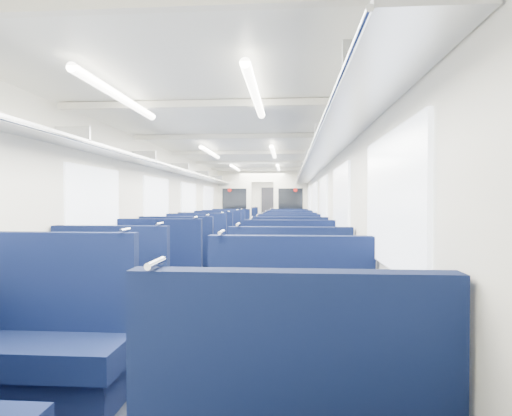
{
  "coord_description": "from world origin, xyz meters",
  "views": [
    {
      "loc": [
        0.82,
        -9.91,
        1.42
      ],
      "look_at": [
        -0.08,
        1.87,
        1.22
      ],
      "focal_mm": 30.03,
      "sensor_mm": 36.0,
      "label": 1
    }
  ],
  "objects_px": {
    "seat_18": "(230,238)",
    "seat_8": "(179,270)",
    "seat_9": "(289,272)",
    "seat_15": "(289,247)",
    "seat_4": "(118,309)",
    "seat_12": "(207,252)",
    "seat_19": "(289,238)",
    "seat_20": "(239,232)",
    "seat_17": "(289,242)",
    "seat_14": "(216,246)",
    "seat_16": "(224,241)",
    "end_door": "(270,210)",
    "seat_11": "(289,262)",
    "seat_7": "(290,290)",
    "seat_10": "(195,260)",
    "seat_5": "(290,314)",
    "bulkhead": "(262,207)",
    "seat_2": "(53,349)",
    "seat_23": "(289,230)",
    "seat_22": "(242,230)",
    "seat_3": "(291,366)",
    "seat_13": "(289,252)",
    "seat_21": "(289,233)",
    "seat_6": "(156,284)"
  },
  "relations": [
    {
      "from": "bulkhead",
      "to": "seat_2",
      "type": "xyz_separation_m",
      "value": [
        -0.83,
        -10.47,
        -0.86
      ]
    },
    {
      "from": "seat_19",
      "to": "seat_20",
      "type": "relative_size",
      "value": 1.0
    },
    {
      "from": "seat_2",
      "to": "seat_13",
      "type": "height_order",
      "value": "same"
    },
    {
      "from": "bulkhead",
      "to": "seat_8",
      "type": "xyz_separation_m",
      "value": [
        -0.83,
        -7.02,
        -0.86
      ]
    },
    {
      "from": "seat_19",
      "to": "seat_9",
      "type": "bearing_deg",
      "value": -90.0
    },
    {
      "from": "seat_4",
      "to": "seat_18",
      "type": "relative_size",
      "value": 1.0
    },
    {
      "from": "seat_5",
      "to": "seat_11",
      "type": "xyz_separation_m",
      "value": [
        0.0,
        3.36,
        0.0
      ]
    },
    {
      "from": "seat_3",
      "to": "seat_11",
      "type": "bearing_deg",
      "value": 90.0
    },
    {
      "from": "bulkhead",
      "to": "seat_8",
      "type": "distance_m",
      "value": 7.12
    },
    {
      "from": "seat_20",
      "to": "seat_21",
      "type": "distance_m",
      "value": 1.66
    },
    {
      "from": "seat_8",
      "to": "seat_21",
      "type": "height_order",
      "value": "same"
    },
    {
      "from": "seat_2",
      "to": "seat_4",
      "type": "bearing_deg",
      "value": 90.0
    },
    {
      "from": "seat_2",
      "to": "seat_3",
      "type": "relative_size",
      "value": 1.0
    },
    {
      "from": "seat_9",
      "to": "seat_18",
      "type": "bearing_deg",
      "value": 106.31
    },
    {
      "from": "seat_5",
      "to": "seat_13",
      "type": "relative_size",
      "value": 1.0
    },
    {
      "from": "seat_5",
      "to": "seat_19",
      "type": "xyz_separation_m",
      "value": [
        0.0,
        8.01,
        0.0
      ]
    },
    {
      "from": "seat_4",
      "to": "seat_20",
      "type": "relative_size",
      "value": 1.0
    },
    {
      "from": "seat_2",
      "to": "seat_12",
      "type": "bearing_deg",
      "value": 90.0
    },
    {
      "from": "seat_9",
      "to": "seat_15",
      "type": "relative_size",
      "value": 1.0
    },
    {
      "from": "seat_7",
      "to": "seat_6",
      "type": "bearing_deg",
      "value": 172.92
    },
    {
      "from": "end_door",
      "to": "seat_11",
      "type": "bearing_deg",
      "value": -85.89
    },
    {
      "from": "seat_12",
      "to": "seat_14",
      "type": "xyz_separation_m",
      "value": [
        0.0,
        1.12,
        0.0
      ]
    },
    {
      "from": "seat_8",
      "to": "seat_16",
      "type": "height_order",
      "value": "same"
    },
    {
      "from": "seat_8",
      "to": "seat_13",
      "type": "bearing_deg",
      "value": 54.12
    },
    {
      "from": "seat_4",
      "to": "seat_10",
      "type": "relative_size",
      "value": 1.0
    },
    {
      "from": "seat_11",
      "to": "seat_2",
      "type": "bearing_deg",
      "value": -110.49
    },
    {
      "from": "seat_11",
      "to": "seat_15",
      "type": "bearing_deg",
      "value": 90.0
    },
    {
      "from": "seat_11",
      "to": "seat_12",
      "type": "bearing_deg",
      "value": 143.64
    },
    {
      "from": "end_door",
      "to": "seat_16",
      "type": "xyz_separation_m",
      "value": [
        -0.83,
        -7.96,
        -0.62
      ]
    },
    {
      "from": "seat_10",
      "to": "seat_18",
      "type": "relative_size",
      "value": 1.0
    },
    {
      "from": "seat_17",
      "to": "seat_14",
      "type": "bearing_deg",
      "value": -147.38
    },
    {
      "from": "seat_7",
      "to": "seat_9",
      "type": "distance_m",
      "value": 1.28
    },
    {
      "from": "seat_9",
      "to": "seat_5",
      "type": "bearing_deg",
      "value": -90.0
    },
    {
      "from": "seat_13",
      "to": "seat_16",
      "type": "xyz_separation_m",
      "value": [
        -1.66,
        2.27,
        0.0
      ]
    },
    {
      "from": "seat_7",
      "to": "seat_17",
      "type": "bearing_deg",
      "value": 90.0
    },
    {
      "from": "seat_9",
      "to": "seat_15",
      "type": "xyz_separation_m",
      "value": [
        0.0,
        3.4,
        0.0
      ]
    },
    {
      "from": "end_door",
      "to": "seat_22",
      "type": "distance_m",
      "value": 3.88
    },
    {
      "from": "seat_3",
      "to": "seat_20",
      "type": "xyz_separation_m",
      "value": [
        -1.66,
        11.44,
        0.0
      ]
    },
    {
      "from": "seat_14",
      "to": "bulkhead",
      "type": "bearing_deg",
      "value": 77.32
    },
    {
      "from": "seat_18",
      "to": "seat_8",
      "type": "bearing_deg",
      "value": -90.0
    },
    {
      "from": "end_door",
      "to": "seat_15",
      "type": "distance_m",
      "value": 9.23
    },
    {
      "from": "seat_8",
      "to": "seat_17",
      "type": "distance_m",
      "value": 4.69
    },
    {
      "from": "seat_4",
      "to": "seat_12",
      "type": "xyz_separation_m",
      "value": [
        0.0,
        4.53,
        0.0
      ]
    },
    {
      "from": "seat_21",
      "to": "seat_23",
      "type": "relative_size",
      "value": 1.0
    },
    {
      "from": "seat_7",
      "to": "seat_8",
      "type": "xyz_separation_m",
      "value": [
        -1.66,
        1.33,
        0.0
      ]
    },
    {
      "from": "seat_19",
      "to": "seat_20",
      "type": "xyz_separation_m",
      "value": [
        -1.66,
        2.17,
        0.0
      ]
    },
    {
      "from": "seat_20",
      "to": "seat_23",
      "type": "height_order",
      "value": "same"
    },
    {
      "from": "seat_22",
      "to": "seat_12",
      "type": "bearing_deg",
      "value": -90.0
    },
    {
      "from": "seat_4",
      "to": "seat_18",
      "type": "xyz_separation_m",
      "value": [
        0.0,
        7.96,
        0.0
      ]
    },
    {
      "from": "seat_19",
      "to": "seat_2",
      "type": "bearing_deg",
      "value": -100.35
    }
  ]
}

